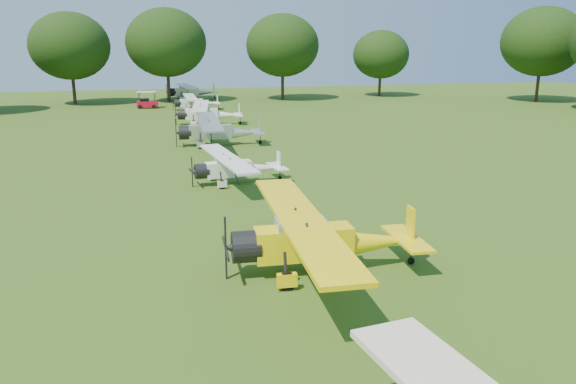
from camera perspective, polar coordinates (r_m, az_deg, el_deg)
The scene contains 9 objects.
ground at distance 26.96m, azimuth -3.09°, elevation -2.79°, with size 160.00×160.00×0.00m, color #2E4A12.
tree_belt at distance 26.71m, azimuth 4.39°, elevation 14.54°, with size 137.36×130.27×14.52m.
aircraft_2 at distance 20.53m, azimuth 3.11°, elevation -4.55°, with size 7.43×11.82×2.33m.
aircraft_3 at distance 33.70m, azimuth -5.36°, elevation 2.64°, with size 5.79×9.19×1.80m.
aircraft_4 at distance 46.47m, azimuth -7.23°, elevation 6.34°, with size 7.23×11.51×2.27m.
aircraft_5 at distance 58.65m, azimuth -8.25°, elevation 8.02°, with size 6.94×11.03×2.17m.
aircraft_6 at distance 71.66m, azimuth -9.45°, elevation 9.07°, with size 5.87×9.32×1.84m.
aircraft_7 at distance 85.09m, azimuth -9.92°, elevation 10.14°, with size 7.45×11.85×2.33m.
golf_cart at distance 75.08m, azimuth -14.14°, elevation 8.80°, with size 2.64×1.80×2.12m.
Camera 1 is at (-4.62, -25.26, 8.22)m, focal length 35.00 mm.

